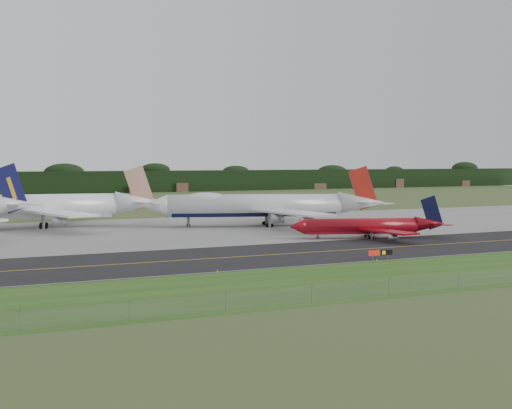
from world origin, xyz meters
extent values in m
plane|color=#3C4B23|center=(0.00, 0.00, 0.00)|extent=(600.00, 600.00, 0.00)
cube|color=#204F17|center=(0.00, -35.00, 0.01)|extent=(400.00, 30.00, 0.01)
cube|color=black|center=(0.00, -4.00, 0.01)|extent=(400.00, 32.00, 0.02)
cube|color=gray|center=(0.00, 51.00, 0.01)|extent=(400.00, 78.00, 0.01)
cube|color=gold|center=(0.00, -4.00, 0.03)|extent=(400.00, 0.40, 0.00)
cube|color=silver|center=(0.00, -19.50, 0.03)|extent=(400.00, 0.25, 0.00)
plane|color=slate|center=(0.00, -48.00, 1.10)|extent=(320.00, 0.00, 320.00)
cylinder|color=slate|center=(0.00, -48.00, 1.10)|extent=(0.10, 0.10, 2.20)
cylinder|color=slate|center=(-60.00, -48.00, 1.10)|extent=(0.10, 0.10, 2.20)
cube|color=black|center=(0.00, 275.00, 6.00)|extent=(700.00, 24.00, 12.00)
cylinder|color=silver|center=(7.23, 51.25, 5.89)|extent=(47.39, 20.55, 6.08)
cube|color=black|center=(7.23, 51.25, 3.91)|extent=(44.65, 18.37, 2.13)
cone|color=silver|center=(-18.38, 59.56, 5.89)|extent=(7.57, 7.63, 6.08)
cone|color=silver|center=(35.99, 41.92, 6.34)|extent=(13.89, 9.68, 6.08)
ellipsoid|color=silver|center=(-5.52, 55.39, 7.56)|extent=(13.39, 8.74, 3.87)
cube|color=silver|center=(10.95, 35.81, 4.82)|extent=(11.89, 27.93, 0.52)
cube|color=silver|center=(19.31, 61.57, 4.82)|extent=(24.78, 25.70, 0.52)
cube|color=#B62314|center=(36.64, 41.71, 10.47)|extent=(8.46, 3.16, 12.59)
cylinder|color=gray|center=(7.58, 37.52, 3.16)|extent=(3.94, 3.45, 2.55)
cylinder|color=gray|center=(15.58, 62.16, 3.16)|extent=(3.94, 3.45, 2.55)
cylinder|color=gray|center=(9.17, 24.63, 3.16)|extent=(3.94, 3.45, 2.55)
cylinder|color=gray|center=(24.43, 71.66, 3.16)|extent=(3.94, 3.45, 2.55)
cylinder|color=black|center=(-10.07, 56.87, 0.55)|extent=(1.19, 0.81, 1.09)
cylinder|color=slate|center=(9.83, 46.89, 2.03)|extent=(1.07, 1.07, 4.06)
cylinder|color=black|center=(9.83, 46.89, 0.55)|extent=(1.21, 0.86, 1.09)
cylinder|color=slate|center=(11.90, 53.25, 2.03)|extent=(1.07, 1.07, 4.06)
cylinder|color=black|center=(11.90, 53.25, 0.55)|extent=(1.21, 0.86, 1.09)
cylinder|color=maroon|center=(17.38, 13.40, 2.95)|extent=(26.47, 11.77, 3.61)
cube|color=maroon|center=(17.38, 13.40, 1.77)|extent=(24.92, 10.50, 1.26)
cone|color=maroon|center=(3.12, 18.09, 2.95)|extent=(4.30, 4.47, 3.61)
cone|color=maroon|center=(33.39, 8.13, 3.22)|extent=(7.82, 5.63, 3.61)
cube|color=maroon|center=(19.40, 4.91, 2.31)|extent=(6.54, 15.32, 0.41)
cube|color=maroon|center=(24.05, 19.03, 2.31)|extent=(13.69, 14.13, 0.41)
cube|color=black|center=(33.87, 7.97, 5.94)|extent=(5.50, 2.06, 8.22)
cylinder|color=gray|center=(18.03, 1.62, 1.33)|extent=(2.35, 2.06, 1.52)
cylinder|color=gray|center=(24.90, 22.49, 1.33)|extent=(2.35, 2.06, 1.52)
cylinder|color=black|center=(7.75, 16.57, 0.32)|extent=(0.71, 0.48, 0.65)
cylinder|color=slate|center=(18.78, 10.85, 0.93)|extent=(0.64, 0.64, 1.86)
cylinder|color=black|center=(18.78, 10.85, 0.32)|extent=(0.72, 0.51, 0.65)
cylinder|color=slate|center=(20.02, 14.62, 0.93)|extent=(0.64, 0.64, 1.86)
cylinder|color=black|center=(20.02, 14.62, 0.32)|extent=(0.72, 0.51, 0.65)
cone|color=white|center=(-55.63, 68.26, 6.64)|extent=(14.35, 10.38, 6.58)
cube|color=#0D0E3A|center=(-54.93, 68.49, 10.98)|extent=(8.90, 3.45, 13.28)
cylinder|color=white|center=(-50.03, 72.39, 5.94)|extent=(46.35, 13.40, 6.38)
cube|color=silver|center=(-50.03, 72.39, 3.86)|extent=(43.83, 11.47, 2.23)
cone|color=white|center=(-21.36, 67.90, 6.42)|extent=(12.96, 8.17, 6.38)
cube|color=white|center=(-44.12, 58.15, 4.82)|extent=(15.26, 27.57, 0.57)
cube|color=white|center=(-40.05, 84.13, 4.82)|extent=(21.55, 26.45, 0.57)
cube|color=#B52C0C|center=(-20.66, 67.79, 10.56)|extent=(8.77, 1.86, 12.68)
cylinder|color=gray|center=(-45.47, 52.00, 3.08)|extent=(3.85, 3.18, 2.68)
cylinder|color=gray|center=(-39.46, 90.41, 3.08)|extent=(3.85, 3.18, 2.68)
cylinder|color=slate|center=(-46.95, 68.35, 2.01)|extent=(1.02, 1.02, 4.02)
cylinder|color=black|center=(-46.95, 68.35, 0.57)|extent=(1.22, 0.74, 1.15)
cylinder|color=slate|center=(-45.86, 75.28, 2.01)|extent=(1.02, 1.02, 4.02)
cylinder|color=black|center=(-45.86, 75.28, 0.57)|extent=(1.22, 0.74, 1.15)
cylinder|color=slate|center=(-0.34, -17.93, 0.37)|extent=(0.13, 0.13, 0.74)
cylinder|color=slate|center=(2.83, -18.07, 0.37)|extent=(0.13, 0.13, 0.74)
cube|color=#AC1E0D|center=(-0.03, -17.95, 1.22)|extent=(2.33, 0.29, 0.95)
cube|color=black|center=(1.98, -18.03, 1.22)|extent=(1.06, 0.23, 0.95)
cube|color=black|center=(3.25, -18.08, 1.22)|extent=(1.28, 0.24, 0.95)
cylinder|color=yellow|center=(-32.19, -20.50, 0.25)|extent=(0.16, 0.16, 0.50)
cylinder|color=yellow|center=(-1.17, -20.50, 0.25)|extent=(0.16, 0.16, 0.50)
camera|label=1|loc=(-74.66, -127.56, 18.46)|focal=50.00mm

